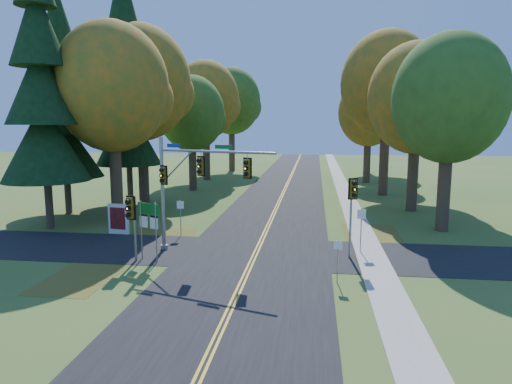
# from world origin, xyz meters

# --- Properties ---
(ground) EXTENTS (160.00, 160.00, 0.00)m
(ground) POSITION_xyz_m (0.00, 0.00, 0.00)
(ground) COLOR #355F21
(ground) RESTS_ON ground
(road_main) EXTENTS (8.00, 160.00, 0.02)m
(road_main) POSITION_xyz_m (0.00, 0.00, 0.01)
(road_main) COLOR black
(road_main) RESTS_ON ground
(road_cross) EXTENTS (60.00, 6.00, 0.02)m
(road_cross) POSITION_xyz_m (0.00, 2.00, 0.01)
(road_cross) COLOR black
(road_cross) RESTS_ON ground
(centerline_left) EXTENTS (0.10, 160.00, 0.01)m
(centerline_left) POSITION_xyz_m (-0.10, 0.00, 0.03)
(centerline_left) COLOR gold
(centerline_left) RESTS_ON road_main
(centerline_right) EXTENTS (0.10, 160.00, 0.01)m
(centerline_right) POSITION_xyz_m (0.10, 0.00, 0.03)
(centerline_right) COLOR gold
(centerline_right) RESTS_ON road_main
(sidewalk_east) EXTENTS (1.60, 160.00, 0.06)m
(sidewalk_east) POSITION_xyz_m (6.20, 0.00, 0.03)
(sidewalk_east) COLOR #9E998E
(sidewalk_east) RESTS_ON ground
(leaf_patch_w_near) EXTENTS (4.00, 6.00, 0.00)m
(leaf_patch_w_near) POSITION_xyz_m (-6.50, 4.00, 0.01)
(leaf_patch_w_near) COLOR brown
(leaf_patch_w_near) RESTS_ON ground
(leaf_patch_e) EXTENTS (3.50, 8.00, 0.00)m
(leaf_patch_e) POSITION_xyz_m (6.80, 6.00, 0.01)
(leaf_patch_e) COLOR brown
(leaf_patch_e) RESTS_ON ground
(leaf_patch_w_far) EXTENTS (3.00, 5.00, 0.00)m
(leaf_patch_w_far) POSITION_xyz_m (-7.50, -3.00, 0.01)
(leaf_patch_w_far) COLOR brown
(leaf_patch_w_far) RESTS_ON ground
(tree_w_a) EXTENTS (8.00, 8.00, 14.15)m
(tree_w_a) POSITION_xyz_m (-11.13, 9.38, 9.49)
(tree_w_a) COLOR #38281C
(tree_w_a) RESTS_ON ground
(tree_e_a) EXTENTS (7.20, 7.20, 12.73)m
(tree_e_a) POSITION_xyz_m (11.57, 8.77, 8.53)
(tree_e_a) COLOR #38281C
(tree_e_a) RESTS_ON ground
(tree_w_b) EXTENTS (8.60, 8.60, 15.38)m
(tree_w_b) POSITION_xyz_m (-11.72, 16.29, 10.37)
(tree_w_b) COLOR #38281C
(tree_w_b) RESTS_ON ground
(tree_e_b) EXTENTS (7.60, 7.60, 13.33)m
(tree_e_b) POSITION_xyz_m (10.97, 15.58, 8.90)
(tree_e_b) COLOR #38281C
(tree_e_b) RESTS_ON ground
(tree_w_c) EXTENTS (6.80, 6.80, 11.91)m
(tree_w_c) POSITION_xyz_m (-9.54, 24.47, 7.94)
(tree_w_c) COLOR #38281C
(tree_w_c) RESTS_ON ground
(tree_e_c) EXTENTS (8.80, 8.80, 15.79)m
(tree_e_c) POSITION_xyz_m (9.88, 23.69, 10.66)
(tree_e_c) COLOR #38281C
(tree_e_c) RESTS_ON ground
(tree_w_d) EXTENTS (8.20, 8.20, 14.56)m
(tree_w_d) POSITION_xyz_m (-10.13, 33.18, 9.78)
(tree_w_d) COLOR #38281C
(tree_w_d) RESTS_ON ground
(tree_e_d) EXTENTS (7.00, 7.00, 12.32)m
(tree_e_d) POSITION_xyz_m (9.26, 32.87, 8.24)
(tree_e_d) COLOR #38281C
(tree_e_d) RESTS_ON ground
(tree_w_e) EXTENTS (8.40, 8.40, 14.97)m
(tree_w_e) POSITION_xyz_m (-8.92, 44.09, 10.07)
(tree_w_e) COLOR #38281C
(tree_w_e) RESTS_ON ground
(tree_e_e) EXTENTS (7.80, 7.80, 13.74)m
(tree_e_e) POSITION_xyz_m (10.47, 43.58, 9.19)
(tree_e_e) COLOR #38281C
(tree_e_e) RESTS_ON ground
(pine_a) EXTENTS (5.60, 5.60, 19.48)m
(pine_a) POSITION_xyz_m (-14.50, 6.00, 9.18)
(pine_a) COLOR #38281C
(pine_a) RESTS_ON ground
(pine_b) EXTENTS (5.60, 5.60, 17.31)m
(pine_b) POSITION_xyz_m (-16.00, 11.00, 8.16)
(pine_b) COLOR #38281C
(pine_b) RESTS_ON ground
(pine_c) EXTENTS (5.60, 5.60, 20.56)m
(pine_c) POSITION_xyz_m (-13.00, 16.00, 9.69)
(pine_c) COLOR #38281C
(pine_c) RESTS_ON ground
(traffic_mast) EXTENTS (6.67, 2.31, 6.32)m
(traffic_mast) POSITION_xyz_m (-3.59, 1.44, 4.06)
(traffic_mast) COLOR gray
(traffic_mast) RESTS_ON ground
(east_signal_pole) EXTENTS (0.49, 0.57, 4.27)m
(east_signal_pole) POSITION_xyz_m (5.07, 1.57, 3.24)
(east_signal_pole) COLOR gray
(east_signal_pole) RESTS_ON ground
(ped_signal_pole) EXTENTS (0.54, 0.63, 3.46)m
(ped_signal_pole) POSITION_xyz_m (-6.00, -0.50, 2.57)
(ped_signal_pole) COLOR gray
(ped_signal_pole) RESTS_ON ground
(route_sign_cluster) EXTENTS (1.34, 0.62, 3.10)m
(route_sign_cluster) POSITION_xyz_m (-5.26, -0.14, 2.19)
(route_sign_cluster) COLOR gray
(route_sign_cluster) RESTS_ON ground
(info_kiosk) EXTENTS (1.42, 0.42, 1.94)m
(info_kiosk) POSITION_xyz_m (-9.28, 5.16, 0.97)
(info_kiosk) COLOR silver
(info_kiosk) RESTS_ON ground
(reg_sign_e_north) EXTENTS (0.47, 0.15, 2.50)m
(reg_sign_e_north) POSITION_xyz_m (5.69, 2.79, 1.71)
(reg_sign_e_north) COLOR gray
(reg_sign_e_north) RESTS_ON ground
(reg_sign_e_south) EXTENTS (0.38, 0.08, 1.99)m
(reg_sign_e_south) POSITION_xyz_m (4.20, -2.17, 1.37)
(reg_sign_e_south) COLOR gray
(reg_sign_e_south) RESTS_ON ground
(reg_sign_w) EXTENTS (0.44, 0.10, 2.29)m
(reg_sign_w) POSITION_xyz_m (-5.19, 5.19, 1.56)
(reg_sign_w) COLOR gray
(reg_sign_w) RESTS_ON ground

